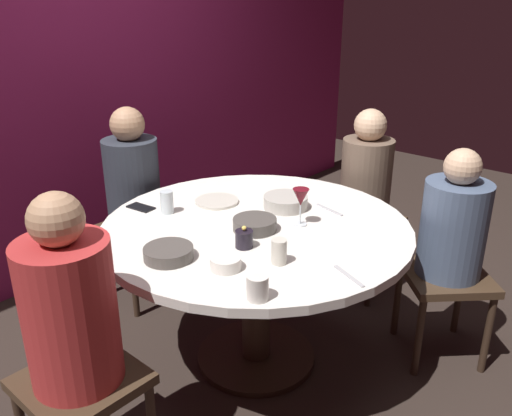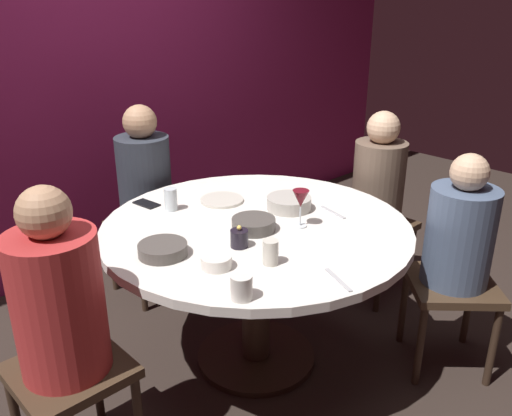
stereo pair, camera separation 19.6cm
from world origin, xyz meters
name	(u,v)px [view 1 (the left image)]	position (x,y,z in m)	size (l,w,h in m)	color
ground_plane	(256,358)	(0.00, 0.00, 0.00)	(8.00, 8.00, 0.00)	#2D231E
back_wall	(62,73)	(0.00, 1.57, 1.30)	(6.00, 0.10, 2.60)	maroon
dining_table	(256,251)	(0.00, 0.00, 0.62)	(1.44, 1.44, 0.76)	silver
seated_diner_left	(71,317)	(-0.96, 0.00, 0.73)	(0.40, 0.40, 1.18)	#3F2D1E
seated_diner_back	(133,185)	(0.00, 0.95, 0.73)	(0.40, 0.40, 1.18)	#3F2D1E
seated_diner_right	(366,182)	(0.99, 0.00, 0.71)	(0.40, 0.40, 1.14)	#3F2D1E
seated_diner_front_right	(453,233)	(0.67, -0.67, 0.69)	(0.57, 0.57, 1.10)	#3F2D1E
candle_holder	(244,239)	(-0.21, -0.12, 0.80)	(0.08, 0.08, 0.10)	black
wine_glass	(301,199)	(0.13, -0.16, 0.89)	(0.08, 0.08, 0.18)	silver
dinner_plate	(217,201)	(0.07, 0.33, 0.76)	(0.22, 0.22, 0.01)	beige
cell_phone	(141,207)	(-0.24, 0.56, 0.76)	(0.07, 0.14, 0.01)	black
bowl_serving_large	(255,224)	(-0.05, -0.04, 0.79)	(0.20, 0.20, 0.06)	#4C4742
bowl_salad_center	(226,263)	(-0.40, -0.20, 0.78)	(0.12, 0.12, 0.05)	silver
bowl_small_white	(286,202)	(0.25, 0.02, 0.79)	(0.22, 0.22, 0.06)	#B2ADA3
bowl_sauce_side	(169,253)	(-0.49, 0.03, 0.78)	(0.20, 0.20, 0.05)	#4C4742
cup_near_candle	(279,252)	(-0.23, -0.32, 0.81)	(0.06, 0.06, 0.10)	beige
cup_by_left_diner	(258,288)	(-0.48, -0.44, 0.80)	(0.08, 0.08, 0.09)	silver
cup_by_right_diner	(167,202)	(-0.18, 0.41, 0.81)	(0.06, 0.06, 0.11)	silver
fork_near_plate	(329,210)	(0.36, -0.16, 0.76)	(0.02, 0.18, 0.01)	#B7B7BC
knife_near_plate	(349,276)	(-0.14, -0.59, 0.76)	(0.02, 0.18, 0.01)	#B7B7BC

